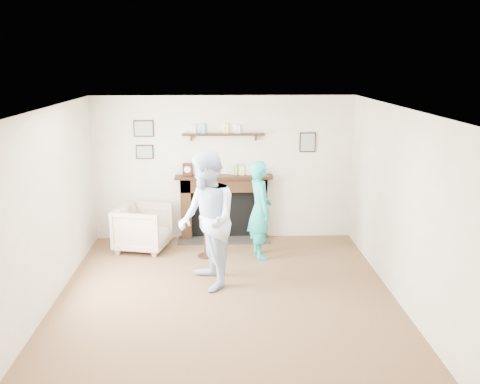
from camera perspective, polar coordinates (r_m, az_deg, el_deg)
name	(u,v)px	position (r m, az deg, el deg)	size (l,w,h in m)	color
ground	(226,297)	(7.28, -1.50, -11.10)	(5.00, 5.00, 0.00)	brown
room_shell	(225,168)	(7.44, -1.66, 2.62)	(4.54, 5.02, 2.52)	beige
armchair	(144,249)	(9.13, -10.20, -6.02)	(0.80, 0.83, 0.75)	tan
man	(208,286)	(7.62, -3.44, -9.96)	(0.93, 0.73, 1.92)	silver
woman	(259,256)	(8.68, 2.08, -6.87)	(0.57, 0.38, 1.57)	teal
pedestal_table	(205,217)	(8.48, -3.70, -2.71)	(0.33, 0.33, 1.07)	black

